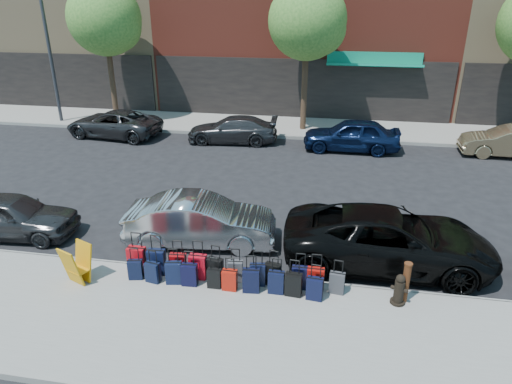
% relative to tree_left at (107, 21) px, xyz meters
% --- Properties ---
extents(ground, '(120.00, 120.00, 0.00)m').
position_rel_tree_left_xyz_m(ground, '(9.86, -9.50, -5.41)').
color(ground, black).
rests_on(ground, ground).
extents(sidewalk_near, '(60.00, 4.00, 0.15)m').
position_rel_tree_left_xyz_m(sidewalk_near, '(9.86, -16.00, -5.34)').
color(sidewalk_near, gray).
rests_on(sidewalk_near, ground).
extents(sidewalk_far, '(60.00, 4.00, 0.15)m').
position_rel_tree_left_xyz_m(sidewalk_far, '(9.86, 0.50, -5.34)').
color(sidewalk_far, gray).
rests_on(sidewalk_far, ground).
extents(curb_near, '(60.00, 0.08, 0.15)m').
position_rel_tree_left_xyz_m(curb_near, '(9.86, -13.98, -5.34)').
color(curb_near, gray).
rests_on(curb_near, ground).
extents(curb_far, '(60.00, 0.08, 0.15)m').
position_rel_tree_left_xyz_m(curb_far, '(9.86, -1.52, -5.34)').
color(curb_far, gray).
rests_on(curb_far, ground).
extents(tree_left, '(3.80, 3.80, 7.27)m').
position_rel_tree_left_xyz_m(tree_left, '(0.00, 0.00, 0.00)').
color(tree_left, black).
rests_on(tree_left, sidewalk_far).
extents(tree_center, '(3.80, 3.80, 7.27)m').
position_rel_tree_left_xyz_m(tree_center, '(10.50, 0.00, 0.00)').
color(tree_center, black).
rests_on(tree_center, sidewalk_far).
extents(streetlight, '(2.59, 0.18, 8.00)m').
position_rel_tree_left_xyz_m(streetlight, '(-2.94, -0.70, -0.75)').
color(streetlight, '#333338').
rests_on(streetlight, sidewalk_far).
extents(suitcase_front_0, '(0.45, 0.25, 1.07)m').
position_rel_tree_left_xyz_m(suitcase_front_0, '(7.29, -14.27, -4.93)').
color(suitcase_front_0, '#AF0B14').
rests_on(suitcase_front_0, sidewalk_near).
extents(suitcase_front_1, '(0.45, 0.26, 1.06)m').
position_rel_tree_left_xyz_m(suitcase_front_1, '(7.83, -14.29, -4.93)').
color(suitcase_front_1, black).
rests_on(suitcase_front_1, sidewalk_near).
extents(suitcase_front_2, '(0.42, 0.25, 0.98)m').
position_rel_tree_left_xyz_m(suitcase_front_2, '(8.40, -14.31, -4.95)').
color(suitcase_front_2, maroon).
rests_on(suitcase_front_2, sidewalk_near).
extents(suitcase_front_3, '(0.42, 0.23, 1.02)m').
position_rel_tree_left_xyz_m(suitcase_front_3, '(8.91, -14.31, -4.94)').
color(suitcase_front_3, '#AD0B18').
rests_on(suitcase_front_3, sidewalk_near).
extents(suitcase_front_4, '(0.42, 0.28, 0.92)m').
position_rel_tree_left_xyz_m(suitcase_front_4, '(9.34, -14.29, -4.97)').
color(suitcase_front_4, black).
rests_on(suitcase_front_4, sidewalk_near).
extents(suitcase_front_5, '(0.38, 0.24, 0.87)m').
position_rel_tree_left_xyz_m(suitcase_front_5, '(9.85, -14.26, -4.99)').
color(suitcase_front_5, '#3F3F45').
rests_on(suitcase_front_5, sidewalk_near).
extents(suitcase_front_6, '(0.40, 0.25, 0.90)m').
position_rel_tree_left_xyz_m(suitcase_front_6, '(10.42, -14.34, -4.98)').
color(suitcase_front_6, black).
rests_on(suitcase_front_6, sidewalk_near).
extents(suitcase_front_7, '(0.41, 0.28, 0.91)m').
position_rel_tree_left_xyz_m(suitcase_front_7, '(10.78, -14.26, -4.98)').
color(suitcase_front_7, black).
rests_on(suitcase_front_7, sidewalk_near).
extents(suitcase_front_8, '(0.39, 0.22, 0.92)m').
position_rel_tree_left_xyz_m(suitcase_front_8, '(11.44, -14.30, -4.97)').
color(suitcase_front_8, black).
rests_on(suitcase_front_8, sidewalk_near).
extents(suitcase_front_9, '(0.40, 0.23, 0.96)m').
position_rel_tree_left_xyz_m(suitcase_front_9, '(11.81, -14.34, -4.96)').
color(suitcase_front_9, '#960E09').
rests_on(suitcase_front_9, sidewalk_near).
extents(suitcase_front_10, '(0.37, 0.23, 0.86)m').
position_rel_tree_left_xyz_m(suitcase_front_10, '(12.32, -14.33, -4.99)').
color(suitcase_front_10, '#35363A').
rests_on(suitcase_front_10, sidewalk_near).
extents(suitcase_back_0, '(0.38, 0.26, 0.82)m').
position_rel_tree_left_xyz_m(suitcase_back_0, '(7.39, -14.61, -5.00)').
color(suitcase_back_0, black).
rests_on(suitcase_back_0, sidewalk_near).
extents(suitcase_back_1, '(0.39, 0.27, 0.84)m').
position_rel_tree_left_xyz_m(suitcase_back_1, '(7.86, -14.65, -5.00)').
color(suitcase_back_1, black).
rests_on(suitcase_back_1, sidewalk_near).
extents(suitcase_back_2, '(0.42, 0.29, 0.92)m').
position_rel_tree_left_xyz_m(suitcase_back_2, '(8.39, -14.62, -4.97)').
color(suitcase_back_2, black).
rests_on(suitcase_back_2, sidewalk_near).
extents(suitcase_back_3, '(0.39, 0.24, 0.90)m').
position_rel_tree_left_xyz_m(suitcase_back_3, '(8.79, -14.63, -4.98)').
color(suitcase_back_3, black).
rests_on(suitcase_back_3, sidewalk_near).
extents(suitcase_back_4, '(0.33, 0.19, 0.79)m').
position_rel_tree_left_xyz_m(suitcase_back_4, '(9.41, -14.62, -5.01)').
color(suitcase_back_4, black).
rests_on(suitcase_back_4, sidewalk_near).
extents(suitcase_back_5, '(0.35, 0.21, 0.84)m').
position_rel_tree_left_xyz_m(suitcase_back_5, '(9.79, -14.65, -5.00)').
color(suitcase_back_5, '#A8170A').
rests_on(suitcase_back_5, sidewalk_near).
extents(suitcase_back_6, '(0.42, 0.27, 0.94)m').
position_rel_tree_left_xyz_m(suitcase_back_6, '(10.31, -14.63, -4.97)').
color(suitcase_back_6, black).
rests_on(suitcase_back_6, sidewalk_near).
extents(suitcase_back_7, '(0.38, 0.22, 0.90)m').
position_rel_tree_left_xyz_m(suitcase_back_7, '(10.90, -14.58, -4.98)').
color(suitcase_back_7, black).
rests_on(suitcase_back_7, sidewalk_near).
extents(suitcase_back_8, '(0.40, 0.25, 0.92)m').
position_rel_tree_left_xyz_m(suitcase_back_8, '(11.32, -14.60, -4.98)').
color(suitcase_back_8, black).
rests_on(suitcase_back_8, sidewalk_near).
extents(suitcase_back_9, '(0.39, 0.26, 0.89)m').
position_rel_tree_left_xyz_m(suitcase_back_9, '(11.81, -14.67, -4.98)').
color(suitcase_back_9, black).
rests_on(suitcase_back_9, sidewalk_near).
extents(fire_hydrant, '(0.39, 0.34, 0.76)m').
position_rel_tree_left_xyz_m(fire_hydrant, '(13.71, -14.50, -4.91)').
color(fire_hydrant, black).
rests_on(fire_hydrant, sidewalk_near).
extents(bollard, '(0.19, 0.19, 1.02)m').
position_rel_tree_left_xyz_m(bollard, '(13.85, -14.40, -4.74)').
color(bollard, '#38190C').
rests_on(bollard, sidewalk_near).
extents(display_rack, '(0.74, 0.77, 0.99)m').
position_rel_tree_left_xyz_m(display_rack, '(6.07, -14.98, -4.77)').
color(display_rack, orange).
rests_on(display_rack, sidewalk_near).
extents(car_near_0, '(3.96, 1.83, 1.31)m').
position_rel_tree_left_xyz_m(car_near_0, '(2.75, -12.88, -4.75)').
color(car_near_0, '#333336').
rests_on(car_near_0, ground).
extents(car_near_1, '(4.41, 1.95, 1.41)m').
position_rel_tree_left_xyz_m(car_near_1, '(8.42, -12.34, -4.71)').
color(car_near_1, '#B5B7BC').
rests_on(car_near_1, ground).
extents(car_near_2, '(5.51, 2.58, 1.53)m').
position_rel_tree_left_xyz_m(car_near_2, '(13.62, -12.58, -4.65)').
color(car_near_2, black).
rests_on(car_near_2, ground).
extents(car_far_0, '(5.06, 2.81, 1.34)m').
position_rel_tree_left_xyz_m(car_far_0, '(1.00, -2.62, -4.74)').
color(car_far_0, '#333335').
rests_on(car_far_0, ground).
extents(car_far_1, '(4.48, 2.10, 1.26)m').
position_rel_tree_left_xyz_m(car_far_1, '(7.13, -2.53, -4.78)').
color(car_far_1, '#343437').
rests_on(car_far_1, ground).
extents(car_far_2, '(4.36, 1.76, 1.49)m').
position_rel_tree_left_xyz_m(car_far_2, '(12.80, -2.85, -4.67)').
color(car_far_2, '#0D1A3B').
rests_on(car_far_2, ground).
extents(car_far_3, '(4.15, 1.53, 1.36)m').
position_rel_tree_left_xyz_m(car_far_3, '(19.70, -2.50, -4.73)').
color(car_far_3, '#8E7A57').
rests_on(car_far_3, ground).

